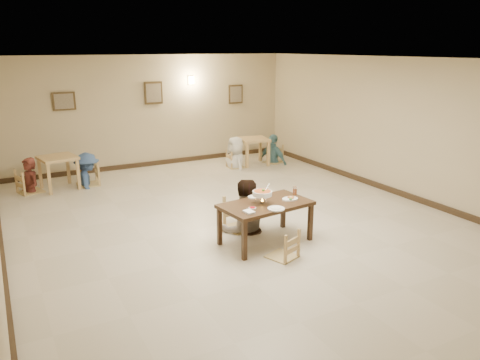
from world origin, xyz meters
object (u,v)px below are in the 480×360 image
main_table (266,208)px  bg_chair_rr (273,146)px  main_diner (244,179)px  drink_glass (295,191)px  bg_diner_b (86,153)px  chair_far (241,200)px  bg_table_left (58,162)px  bg_diner_d (274,134)px  chair_near (283,231)px  bg_chair_ll (29,171)px  bg_diner_c (236,137)px  curry_warmer (262,193)px  bg_chair_rl (236,151)px  bg_chair_lr (86,163)px  bg_diner_a (27,158)px  bg_table_right (254,143)px

main_table → bg_chair_rr: bearing=50.1°
main_diner → drink_glass: 0.91m
main_table → bg_diner_b: bg_diner_b is taller
chair_far → bg_table_left: (-2.55, 4.16, 0.09)m
bg_diner_d → drink_glass: bearing=133.1°
bg_chair_rr → chair_near: bearing=-52.2°
bg_chair_ll → bg_diner_c: (5.18, -0.18, 0.34)m
chair_far → curry_warmer: bearing=-95.2°
main_table → bg_diner_c: (1.94, 4.76, 0.23)m
chair_far → bg_table_left: bearing=116.2°
bg_chair_ll → bg_diner_b: (1.27, -0.01, 0.28)m
chair_near → main_diner: bearing=-111.2°
bg_chair_rr → bg_diner_c: (-1.20, 0.01, 0.37)m
bg_chair_rl → bg_diner_b: bg_diner_b is taller
chair_far → main_diner: bearing=-82.7°
bg_table_left → bg_chair_rr: bg_chair_rr is taller
main_diner → bg_chair_rl: size_ratio=2.11×
bg_chair_lr → bg_chair_rr: bearing=90.6°
bg_chair_rl → main_diner: bearing=159.2°
bg_diner_d → bg_table_left: bearing=69.6°
drink_glass → bg_diner_a: bearing=129.3°
chair_far → bg_chair_lr: bearing=109.3°
bg_chair_rl → bg_table_right: bearing=-80.4°
bg_chair_lr → bg_diner_d: (5.11, -0.18, 0.28)m
bg_table_left → bg_chair_rr: 5.75m
main_table → bg_table_left: 5.56m
chair_near → bg_diner_d: bg_diner_d is taller
main_table → drink_glass: 0.71m
bg_table_left → bg_chair_ll: bg_chair_ll is taller
bg_diner_a → main_diner: bearing=16.9°
bg_chair_rl → bg_chair_rr: (1.20, -0.01, 0.03)m
main_diner → bg_chair_ll: main_diner is taller
main_table → chair_near: size_ratio=1.78×
chair_far → drink_glass: size_ratio=7.67×
drink_glass → bg_chair_rl: (1.25, 4.62, -0.32)m
chair_near → bg_table_right: chair_near is taller
curry_warmer → bg_diner_c: bg_diner_c is taller
main_table → chair_far: (-0.06, 0.75, -0.07)m
bg_table_left → bg_chair_ll: size_ratio=0.89×
bg_table_left → bg_diner_c: (4.55, -0.15, 0.22)m
bg_diner_a → bg_diner_d: bg_diner_d is taller
main_diner → bg_table_right: main_diner is taller
bg_diner_c → curry_warmer: bearing=-18.2°
main_table → bg_chair_rr: 5.69m
bg_chair_lr → chair_near: bearing=21.5°
bg_chair_rr → bg_diner_d: bearing=-111.4°
curry_warmer → bg_diner_a: size_ratio=0.23×
main_diner → bg_chair_rr: (3.18, 4.08, -0.47)m
bg_diner_b → bg_chair_rl: bearing=-89.3°
bg_chair_rl → main_table: bearing=162.9°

